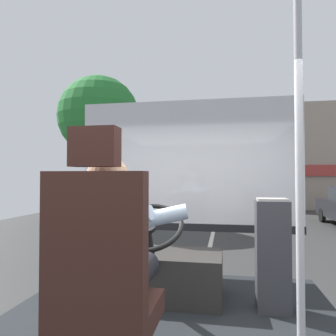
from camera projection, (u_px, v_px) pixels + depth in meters
ground at (213, 232)px, 10.57m from camera, size 18.00×44.00×0.06m
driver_seat at (103, 286)px, 1.51m from camera, size 0.48×0.48×1.30m
bus_driver at (113, 247)px, 1.65m from camera, size 0.76×0.60×0.74m
steering_console at (159, 273)px, 2.79m from camera, size 1.10×1.03×0.86m
handrail_pole at (299, 176)px, 1.73m from camera, size 0.04×0.04×2.16m
fare_box at (272, 254)px, 2.55m from camera, size 0.26×0.22×0.90m
windshield_panel at (188, 179)px, 3.56m from camera, size 2.50×0.08×1.48m
street_tree at (99, 117)px, 12.12m from camera, size 3.10×3.10×5.72m
shop_building at (294, 158)px, 19.77m from camera, size 9.75×5.08×6.00m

